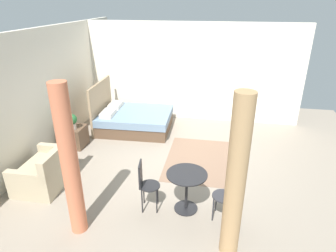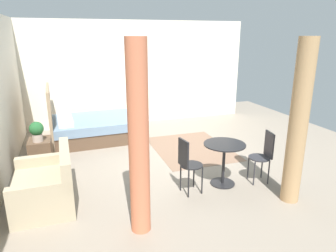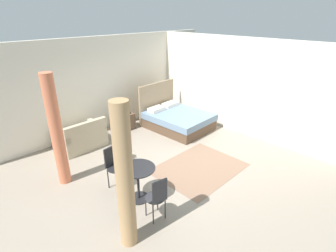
# 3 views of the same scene
# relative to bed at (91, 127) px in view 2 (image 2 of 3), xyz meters

# --- Properties ---
(ground_plane) EXTENTS (8.38, 9.34, 0.02)m
(ground_plane) POSITION_rel_bed_xyz_m (-1.50, -1.52, -0.31)
(ground_plane) COLOR gray
(wall_right) EXTENTS (0.12, 6.34, 2.87)m
(wall_right) POSITION_rel_bed_xyz_m (1.19, -1.52, 1.13)
(wall_right) COLOR silver
(wall_right) RESTS_ON ground
(area_rug) EXTENTS (2.08, 1.62, 0.01)m
(area_rug) POSITION_rel_bed_xyz_m (-1.39, -2.08, -0.30)
(area_rug) COLOR #7F604C
(area_rug) RESTS_ON ground
(bed) EXTENTS (1.66, 2.05, 1.34)m
(bed) POSITION_rel_bed_xyz_m (0.00, 0.00, 0.00)
(bed) COLOR brown
(bed) RESTS_ON ground
(couch) EXTENTS (1.23, 0.86, 0.84)m
(couch) POSITION_rel_bed_xyz_m (-2.88, 0.90, -0.01)
(couch) COLOR tan
(couch) RESTS_ON ground
(nightstand) EXTENTS (0.53, 0.42, 0.52)m
(nightstand) POSITION_rel_bed_xyz_m (-1.27, 1.08, -0.04)
(nightstand) COLOR brown
(nightstand) RESTS_ON ground
(potted_plant) EXTENTS (0.26, 0.26, 0.39)m
(potted_plant) POSITION_rel_bed_xyz_m (-1.37, 1.09, 0.44)
(potted_plant) COLOR tan
(potted_plant) RESTS_ON nightstand
(balcony_table) EXTENTS (0.70, 0.70, 0.74)m
(balcony_table) POSITION_rel_bed_xyz_m (-3.15, -1.93, 0.21)
(balcony_table) COLOR black
(balcony_table) RESTS_ON ground
(cafe_chair_near_window) EXTENTS (0.41, 0.41, 0.93)m
(cafe_chair_near_window) POSITION_rel_bed_xyz_m (-3.25, -1.22, 0.26)
(cafe_chair_near_window) COLOR black
(cafe_chair_near_window) RESTS_ON ground
(cafe_chair_near_couch) EXTENTS (0.43, 0.43, 0.90)m
(cafe_chair_near_couch) POSITION_rel_bed_xyz_m (-3.27, -2.64, 0.23)
(cafe_chair_near_couch) COLOR #2D2D33
(cafe_chair_near_couch) RESTS_ON ground
(curtain_left) EXTENTS (0.27, 0.27, 2.46)m
(curtain_left) POSITION_rel_bed_xyz_m (-3.94, -2.67, 0.93)
(curtain_left) COLOR tan
(curtain_left) RESTS_ON ground
(curtain_right) EXTENTS (0.26, 0.26, 2.46)m
(curtain_right) POSITION_rel_bed_xyz_m (-3.94, -0.29, 0.93)
(curtain_right) COLOR #D1704C
(curtain_right) RESTS_ON ground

